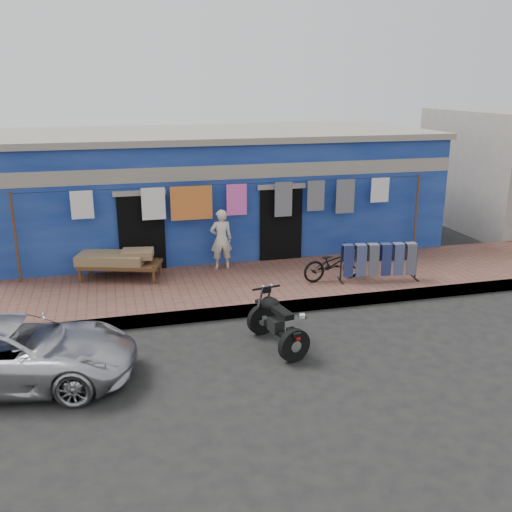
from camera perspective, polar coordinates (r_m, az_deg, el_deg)
The scene contains 14 objects.
ground at distance 10.57m, azimuth 2.76°, elevation -9.04°, with size 80.00×80.00×0.00m, color black.
sidewalk at distance 13.19m, azimuth -1.09°, elevation -3.04°, with size 28.00×3.00×0.25m, color brown.
curb at distance 11.88m, azimuth 0.55°, elevation -5.35°, with size 28.00×0.10×0.25m, color gray.
building at distance 16.57m, azimuth -4.37°, elevation 6.62°, with size 12.20×5.20×3.36m.
clothesline at distance 13.96m, azimuth -1.34°, elevation 5.25°, with size 10.06×0.06×2.10m.
car at distance 9.92m, azimuth -23.08°, elevation -8.76°, with size 1.78×3.91×1.10m, color silver.
seated_person at distance 13.88m, azimuth -3.49°, elevation 1.68°, with size 0.53×0.35×1.48m, color beige.
bicycle at distance 13.22m, azimuth 7.77°, elevation -0.35°, with size 0.53×1.51×0.98m, color black.
motorcycle at distance 10.36m, azimuth 2.14°, elevation -6.50°, with size 0.86×1.66×1.02m, color black, non-canonical shape.
charpoy at distance 13.61m, azimuth -13.40°, elevation -0.89°, with size 2.11×1.44×0.65m, color brown, non-canonical shape.
jeans_rack at distance 13.40m, azimuth 12.19°, elevation -0.53°, with size 1.90×0.66×0.90m, color black, non-canonical shape.
litter_a at distance 11.42m, azimuth 0.62°, elevation -6.75°, with size 0.18×0.14×0.08m, color silver.
litter_b at distance 11.82m, azimuth 4.66°, elevation -6.00°, with size 0.14×0.10×0.07m, color silver.
litter_c at distance 11.33m, azimuth 2.02°, elevation -6.93°, with size 0.23×0.18×0.09m, color silver.
Camera 1 is at (-2.88, -9.07, 4.61)m, focal length 40.00 mm.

